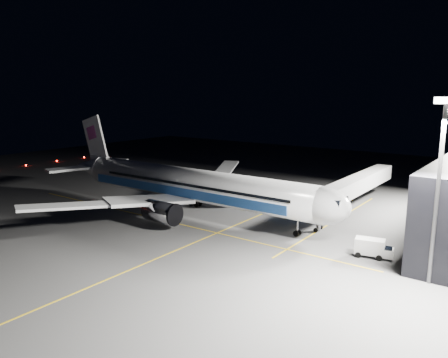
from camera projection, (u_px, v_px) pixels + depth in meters
name	position (u px, v px, depth m)	size (l,w,h in m)	color
ground	(193.00, 214.00, 77.21)	(200.00, 200.00, 0.00)	#4C4C4F
guide_line_main	(239.00, 224.00, 71.40)	(0.25, 80.00, 0.01)	gold
guide_line_cross	(169.00, 222.00, 72.47)	(70.00, 0.25, 0.01)	gold
guide_line_side	(333.00, 222.00, 72.34)	(0.25, 40.00, 0.01)	gold
airliner	(188.00, 184.00, 76.82)	(61.48, 54.22, 16.64)	silver
jet_bridge	(352.00, 187.00, 77.81)	(3.60, 34.40, 6.30)	#B2B2B7
floodlight_mast_south	(439.00, 175.00, 46.81)	(2.40, 0.67, 20.70)	#59595E
service_truck	(373.00, 248.00, 56.64)	(5.07, 2.88, 2.44)	white
baggage_tug	(184.00, 190.00, 92.41)	(2.93, 2.62, 1.78)	black
safety_cone_a	(236.00, 202.00, 84.21)	(0.37, 0.37, 0.56)	#E54609
safety_cone_b	(219.00, 203.00, 83.73)	(0.37, 0.37, 0.56)	#E54609
safety_cone_c	(185.00, 202.00, 84.09)	(0.41, 0.41, 0.62)	#E54609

